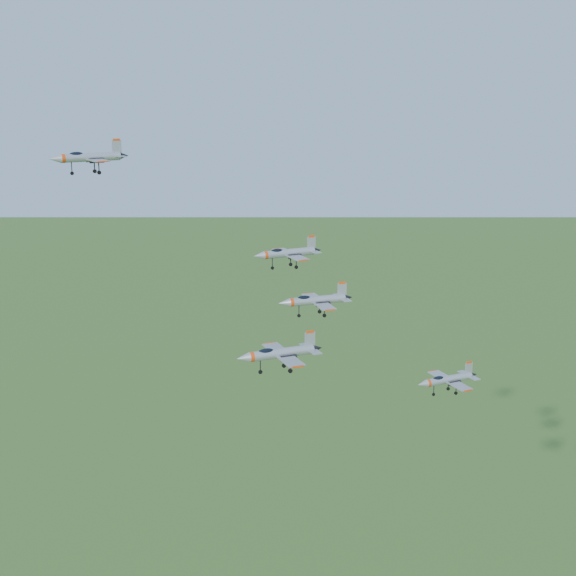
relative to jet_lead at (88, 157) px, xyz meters
name	(u,v)px	position (x,y,z in m)	size (l,w,h in m)	color
jet_lead	(88,157)	(0.00, 0.00, 0.00)	(11.99, 9.94, 3.20)	#94989F
jet_left_high	(287,253)	(27.27, -10.59, -14.80)	(11.45, 9.39, 3.07)	#94989F
jet_right_high	(279,353)	(17.22, -29.64, -23.63)	(12.12, 9.99, 3.24)	#94989F
jet_left_low	(315,300)	(30.83, -13.25, -22.09)	(12.26, 10.21, 3.28)	#94989F
jet_right_low	(447,379)	(48.66, -23.94, -34.37)	(11.22, 9.20, 3.01)	#94989F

